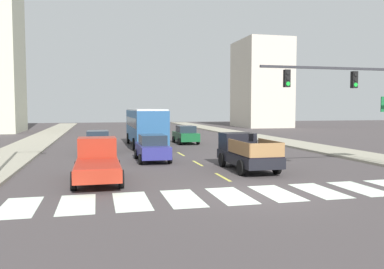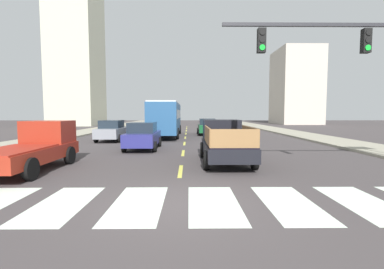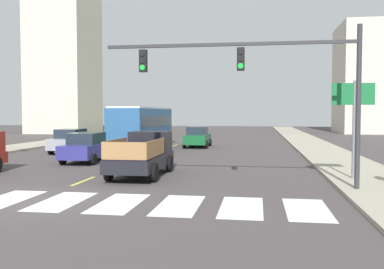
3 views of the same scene
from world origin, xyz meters
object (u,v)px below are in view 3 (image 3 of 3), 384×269
Objects in this scene: pickup_stakebed at (144,155)px; traffic_signal_gantry at (273,76)px; city_bus at (143,124)px; sedan_far at (87,147)px; sedan_mid at (71,141)px; sedan_near_left at (198,137)px; direction_sign_green at (353,109)px.

traffic_signal_gantry reaches higher than pickup_stakebed.
city_bus is 9.79m from sedan_far.
sedan_mid is 0.47× the size of traffic_signal_gantry.
traffic_signal_gantry reaches higher than sedan_far.
sedan_far is at bearing 138.50° from pickup_stakebed.
pickup_stakebed is 12.68m from sedan_mid.
sedan_near_left is (4.85, 11.78, 0.00)m from sedan_far.
traffic_signal_gantry is (5.73, -3.19, 3.28)m from pickup_stakebed.
pickup_stakebed reaches higher than sedan_near_left.
city_bus is 2.57× the size of direction_sign_green.
pickup_stakebed is at bearing 150.92° from traffic_signal_gantry.
pickup_stakebed is at bearing -75.08° from city_bus.
sedan_mid is (-8.04, 9.80, -0.08)m from pickup_stakebed.
direction_sign_green reaches higher than sedan_near_left.
city_bus is at bearing 131.28° from direction_sign_green.
sedan_far is 13.30m from traffic_signal_gantry.
sedan_mid and sedan_near_left have the same top height.
traffic_signal_gantry is (10.35, -7.66, 3.35)m from sedan_far.
sedan_far is at bearing 159.47° from direction_sign_green.
pickup_stakebed is 1.18× the size of sedan_far.
direction_sign_green reaches higher than pickup_stakebed.
direction_sign_green is at bearing 36.66° from traffic_signal_gantry.
sedan_near_left is (4.15, 2.07, -1.09)m from city_bus.
traffic_signal_gantry is 2.23× the size of direction_sign_green.
traffic_signal_gantry is at bearing -76.80° from sedan_near_left.
direction_sign_green is (8.88, -16.92, 2.17)m from sedan_near_left.
traffic_signal_gantry is (5.50, -19.44, 3.35)m from sedan_near_left.
direction_sign_green reaches higher than sedan_far.
sedan_mid is 19.23m from traffic_signal_gantry.
city_bus is at bearing 44.68° from sedan_mid.
sedan_far is (-4.62, 4.47, -0.08)m from pickup_stakebed.
pickup_stakebed is 1.24× the size of direction_sign_green.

